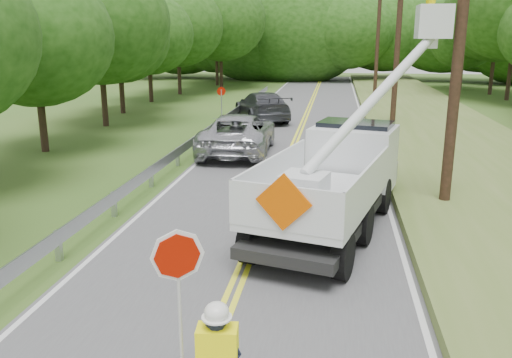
# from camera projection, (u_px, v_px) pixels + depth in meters

# --- Properties ---
(road) EXTENTS (7.20, 96.00, 0.03)m
(road) POSITION_uv_depth(u_px,v_px,m) (286.00, 163.00, 20.61)
(road) COLOR #525154
(road) RESTS_ON ground
(guardrail) EXTENTS (0.18, 48.00, 0.77)m
(guardrail) POSITION_uv_depth(u_px,v_px,m) (193.00, 142.00, 21.91)
(guardrail) COLOR #A3A6AC
(guardrail) RESTS_ON ground
(utility_poles) EXTENTS (1.60, 43.30, 10.00)m
(utility_poles) POSITION_uv_depth(u_px,v_px,m) (418.00, 25.00, 21.40)
(utility_poles) COLOR black
(utility_poles) RESTS_ON ground
(tall_grass_verge) EXTENTS (7.00, 96.00, 0.30)m
(tall_grass_verge) POSITION_uv_depth(u_px,v_px,m) (477.00, 166.00, 19.55)
(tall_grass_verge) COLOR #546C2B
(tall_grass_verge) RESTS_ON ground
(treeline_left) EXTENTS (10.79, 55.75, 11.35)m
(treeline_left) POSITION_uv_depth(u_px,v_px,m) (160.00, 22.00, 36.66)
(treeline_left) COLOR #332319
(treeline_left) RESTS_ON ground
(treeline_horizon) EXTENTS (56.60, 14.80, 12.44)m
(treeline_horizon) POSITION_uv_depth(u_px,v_px,m) (325.00, 31.00, 59.42)
(treeline_horizon) COLOR #18410D
(treeline_horizon) RESTS_ON ground
(bucket_truck) EXTENTS (4.95, 7.28, 6.79)m
(bucket_truck) POSITION_uv_depth(u_px,v_px,m) (347.00, 163.00, 13.96)
(bucket_truck) COLOR black
(bucket_truck) RESTS_ON road
(suv_silver) EXTENTS (3.01, 6.13, 1.67)m
(suv_silver) POSITION_uv_depth(u_px,v_px,m) (238.00, 133.00, 22.23)
(suv_silver) COLOR #AEAFB6
(suv_silver) RESTS_ON road
(suv_darkgrey) EXTENTS (4.36, 6.23, 1.67)m
(suv_darkgrey) POSITION_uv_depth(u_px,v_px,m) (262.00, 106.00, 31.10)
(suv_darkgrey) COLOR #3E4046
(suv_darkgrey) RESTS_ON road
(stop_sign_permanent) EXTENTS (0.45, 0.21, 2.25)m
(stop_sign_permanent) POSITION_uv_depth(u_px,v_px,m) (221.00, 102.00, 28.16)
(stop_sign_permanent) COLOR #A3A6AC
(stop_sign_permanent) RESTS_ON ground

